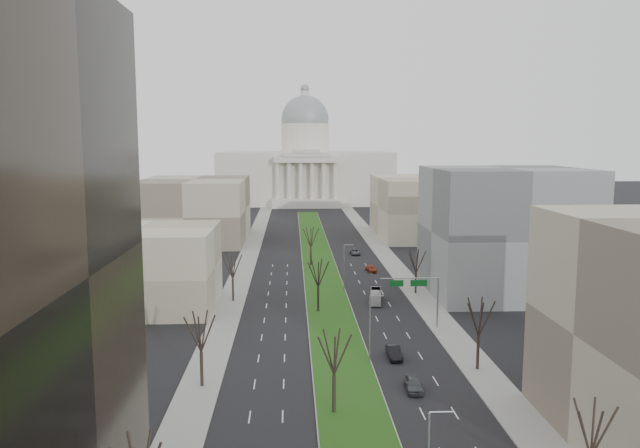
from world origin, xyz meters
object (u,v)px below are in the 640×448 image
object	(u,v)px
car_grey_near	(413,384)
car_grey_far	(355,252)
box_van	(376,296)
car_red	(371,269)
car_black	(394,352)

from	to	relation	value
car_grey_near	car_grey_far	xyz separation A→B (m)	(2.09, 88.23, -0.12)
box_van	car_grey_far	bearing A→B (deg)	96.82
box_van	car_red	bearing A→B (deg)	92.65
car_grey_near	box_van	size ratio (longest dim) A/B	0.59
car_red	box_van	xyz separation A→B (m)	(-2.55, -26.50, 0.47)
car_black	box_van	xyz separation A→B (m)	(1.48, 29.34, 0.32)
car_black	car_red	xyz separation A→B (m)	(4.03, 55.85, -0.15)
car_red	car_grey_far	distance (m)	21.44
car_grey_near	car_grey_far	bearing A→B (deg)	91.14
car_grey_near	box_van	world-z (taller)	box_van
car_black	car_red	distance (m)	55.99
box_van	car_grey_near	bearing A→B (deg)	-83.26
car_grey_near	car_grey_far	world-z (taller)	car_grey_near
car_grey_near	car_black	distance (m)	11.00
car_grey_far	box_van	distance (m)	47.91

